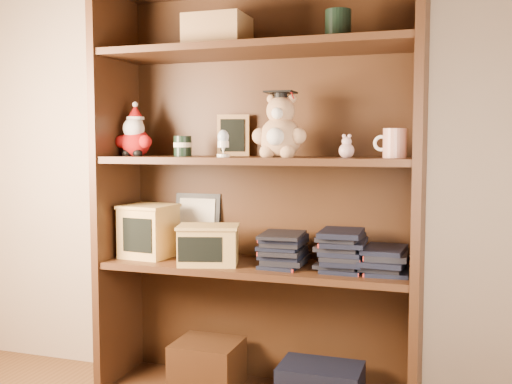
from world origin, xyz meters
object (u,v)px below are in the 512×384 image
bookcase (260,202)px  grad_teddy_bear (280,131)px  teacher_mug (394,143)px  treats_box (149,231)px

bookcase → grad_teddy_bear: 0.29m
bookcase → grad_teddy_bear: bookcase is taller
bookcase → teacher_mug: bearing=-5.8°
grad_teddy_bear → teacher_mug: (0.40, 0.01, -0.04)m
bookcase → treats_box: (-0.45, -0.05, -0.12)m
teacher_mug → treats_box: bearing=-179.9°
teacher_mug → treats_box: 1.01m
treats_box → teacher_mug: bearing=0.1°
bookcase → teacher_mug: size_ratio=14.08×
bookcase → treats_box: size_ratio=7.74×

